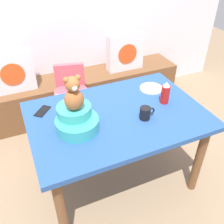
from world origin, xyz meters
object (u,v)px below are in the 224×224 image
object	(u,v)px
dining_table	(117,124)
teddy_bear	(74,94)
coffee_mug	(145,113)
pillow_floral_left	(12,72)
ketchup_bottle	(165,93)
highchair	(71,94)
infant_seat_teal	(76,120)
dinner_plate_near	(151,88)
cell_phone	(43,111)
book_stack	(71,76)
pillow_floral_right	(125,52)

from	to	relation	value
dining_table	teddy_bear	world-z (taller)	teddy_bear
teddy_bear	coffee_mug	bearing A→B (deg)	-11.09
pillow_floral_left	ketchup_bottle	distance (m)	1.61
highchair	ketchup_bottle	bearing A→B (deg)	-53.50
infant_seat_teal	coffee_mug	world-z (taller)	infant_seat_teal
infant_seat_teal	coffee_mug	distance (m)	0.50
highchair	infant_seat_teal	distance (m)	0.87
dinner_plate_near	dining_table	bearing A→B (deg)	-153.24
cell_phone	ketchup_bottle	bearing A→B (deg)	-155.02
highchair	teddy_bear	size ratio (longest dim) A/B	3.16
book_stack	ketchup_bottle	distance (m)	1.34
pillow_floral_right	coffee_mug	distance (m)	1.40
pillow_floral_right	infant_seat_teal	world-z (taller)	same
teddy_bear	cell_phone	distance (m)	0.44
pillow_floral_right	dinner_plate_near	distance (m)	0.99
ketchup_bottle	dining_table	bearing A→B (deg)	178.80
book_stack	dining_table	distance (m)	1.21
infant_seat_teal	ketchup_bottle	distance (m)	0.74
pillow_floral_right	ketchup_bottle	world-z (taller)	ketchup_bottle
book_stack	dinner_plate_near	world-z (taller)	dinner_plate_near
dining_table	dinner_plate_near	xyz separation A→B (m)	(0.43, 0.21, 0.11)
dining_table	highchair	distance (m)	0.79
ketchup_bottle	cell_phone	xyz separation A→B (m)	(-0.93, 0.27, -0.08)
infant_seat_teal	cell_phone	world-z (taller)	infant_seat_teal
pillow_floral_left	coffee_mug	xyz separation A→B (m)	(0.83, -1.32, 0.11)
book_stack	highchair	distance (m)	0.45
dinner_plate_near	pillow_floral_left	bearing A→B (deg)	138.36
pillow_floral_right	highchair	xyz separation A→B (m)	(-0.80, -0.42, -0.16)
book_stack	highchair	world-z (taller)	highchair
coffee_mug	cell_phone	xyz separation A→B (m)	(-0.68, 0.39, -0.04)
dining_table	teddy_bear	xyz separation A→B (m)	(-0.33, -0.04, 0.38)
ketchup_bottle	cell_phone	distance (m)	0.97
highchair	ketchup_bottle	distance (m)	1.01
ketchup_bottle	coffee_mug	bearing A→B (deg)	-153.36
teddy_bear	ketchup_bottle	size ratio (longest dim) A/B	1.35
highchair	coffee_mug	world-z (taller)	coffee_mug
highchair	teddy_bear	xyz separation A→B (m)	(-0.17, -0.80, 0.50)
book_stack	pillow_floral_right	bearing A→B (deg)	-1.75
infant_seat_teal	coffee_mug	size ratio (longest dim) A/B	2.75
pillow_floral_left	dining_table	world-z (taller)	pillow_floral_left
book_stack	teddy_bear	distance (m)	1.38
cell_phone	dining_table	bearing A→B (deg)	-165.58
book_stack	dinner_plate_near	xyz separation A→B (m)	(0.47, -0.99, 0.25)
pillow_floral_left	book_stack	size ratio (longest dim) A/B	2.20
coffee_mug	pillow_floral_right	bearing A→B (deg)	70.04
pillow_floral_right	infant_seat_teal	size ratio (longest dim) A/B	1.33
pillow_floral_left	ketchup_bottle	xyz separation A→B (m)	(1.08, -1.19, 0.15)
pillow_floral_left	dinner_plate_near	bearing A→B (deg)	-41.64
infant_seat_teal	pillow_floral_left	bearing A→B (deg)	105.31
dining_table	infant_seat_teal	world-z (taller)	infant_seat_teal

